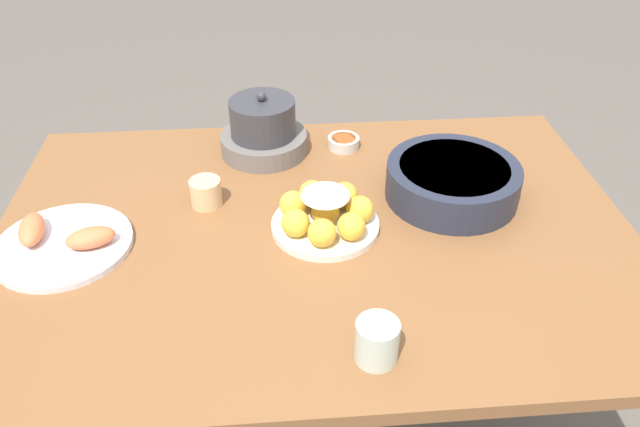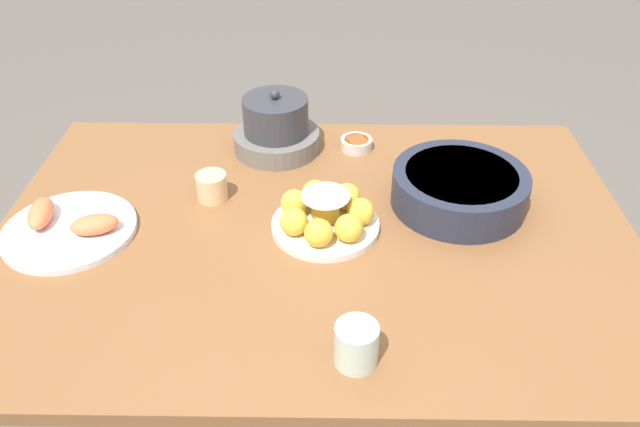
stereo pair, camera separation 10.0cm
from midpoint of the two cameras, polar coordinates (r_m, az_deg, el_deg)
name	(u,v)px [view 2 (the right image)]	position (r m, az deg, el deg)	size (l,w,h in m)	color
dining_table	(315,262)	(1.38, 1.61, -4.52)	(1.35, 0.94, 0.74)	brown
cake_plate	(325,215)	(1.30, 2.69, -0.22)	(0.23, 0.23, 0.09)	silver
serving_bowl	(459,187)	(1.41, 14.62, 2.27)	(0.30, 0.30, 0.08)	#232838
sauce_bowl	(356,143)	(1.60, 5.14, 6.36)	(0.08, 0.08, 0.03)	beige
seafood_platter	(69,227)	(1.38, -20.11, -1.25)	(0.28, 0.28, 0.05)	silver
cup_near	(356,345)	(1.03, 6.17, -11.93)	(0.07, 0.07, 0.08)	beige
cup_far	(212,187)	(1.41, -7.88, 2.40)	(0.07, 0.07, 0.06)	#DBB27F
warming_pot	(276,128)	(1.57, -2.20, 7.77)	(0.22, 0.22, 0.16)	#66605B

